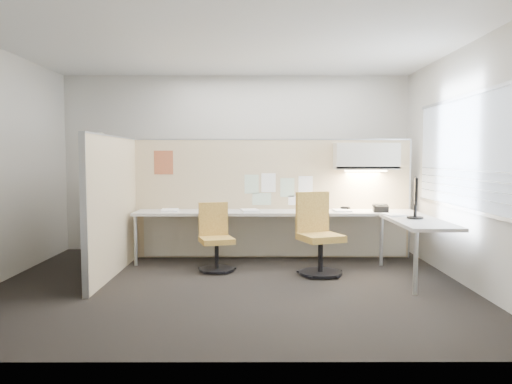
{
  "coord_description": "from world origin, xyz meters",
  "views": [
    {
      "loc": [
        0.3,
        -5.8,
        1.5
      ],
      "look_at": [
        0.31,
        0.8,
        1.04
      ],
      "focal_mm": 35.0,
      "sensor_mm": 36.0,
      "label": 1
    }
  ],
  "objects_px": {
    "chair_left": "(216,239)",
    "phone": "(380,208)",
    "chair_right": "(318,237)",
    "desk": "(300,221)",
    "monitor": "(416,195)"
  },
  "relations": [
    {
      "from": "chair_right",
      "to": "monitor",
      "type": "relative_size",
      "value": 2.02
    },
    {
      "from": "chair_left",
      "to": "phone",
      "type": "distance_m",
      "value": 2.35
    },
    {
      "from": "chair_left",
      "to": "chair_right",
      "type": "bearing_deg",
      "value": -25.92
    },
    {
      "from": "monitor",
      "to": "phone",
      "type": "xyz_separation_m",
      "value": [
        -0.24,
        0.77,
        -0.24
      ]
    },
    {
      "from": "desk",
      "to": "phone",
      "type": "bearing_deg",
      "value": 0.88
    },
    {
      "from": "desk",
      "to": "monitor",
      "type": "height_order",
      "value": "monitor"
    },
    {
      "from": "phone",
      "to": "desk",
      "type": "bearing_deg",
      "value": -172.58
    },
    {
      "from": "chair_right",
      "to": "monitor",
      "type": "distance_m",
      "value": 1.32
    },
    {
      "from": "desk",
      "to": "monitor",
      "type": "relative_size",
      "value": 7.81
    },
    {
      "from": "desk",
      "to": "monitor",
      "type": "bearing_deg",
      "value": -28.73
    },
    {
      "from": "chair_right",
      "to": "phone",
      "type": "distance_m",
      "value": 1.18
    },
    {
      "from": "desk",
      "to": "chair_right",
      "type": "height_order",
      "value": "chair_right"
    },
    {
      "from": "monitor",
      "to": "desk",
      "type": "bearing_deg",
      "value": 77.3
    },
    {
      "from": "chair_left",
      "to": "phone",
      "type": "height_order",
      "value": "chair_left"
    },
    {
      "from": "chair_right",
      "to": "monitor",
      "type": "xyz_separation_m",
      "value": [
        1.19,
        -0.14,
        0.54
      ]
    }
  ]
}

